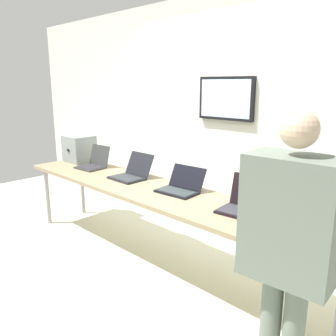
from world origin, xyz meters
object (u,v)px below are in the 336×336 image
at_px(workbench, 158,195).
at_px(person, 290,241).
at_px(laptop_station_1, 132,173).
at_px(equipment_box, 79,149).
at_px(laptop_station_2, 181,186).
at_px(laptop_station_0, 94,163).
at_px(laptop_station_3, 245,204).

bearing_deg(workbench, person, -21.63).
height_order(laptop_station_1, person, person).
xyz_separation_m(equipment_box, laptop_station_2, (1.79, -0.05, -0.11)).
height_order(workbench, laptop_station_1, laptop_station_1).
distance_m(equipment_box, laptop_station_0, 0.44).
bearing_deg(laptop_station_2, laptop_station_3, -2.32).
bearing_deg(person, laptop_station_0, 165.49).
xyz_separation_m(laptop_station_1, laptop_station_3, (1.39, -0.02, 0.00)).
xyz_separation_m(laptop_station_0, laptop_station_1, (0.68, 0.01, -0.00)).
height_order(equipment_box, laptop_station_3, equipment_box).
distance_m(equipment_box, laptop_station_2, 1.79).
xyz_separation_m(equipment_box, laptop_station_0, (0.42, -0.07, -0.11)).
bearing_deg(laptop_station_0, workbench, -4.46).
relative_size(equipment_box, laptop_station_0, 1.02).
relative_size(workbench, person, 2.27).
distance_m(workbench, equipment_box, 1.63).
bearing_deg(laptop_station_2, laptop_station_1, -179.07).
xyz_separation_m(laptop_station_0, person, (2.76, -0.71, 0.16)).
height_order(equipment_box, laptop_station_0, equipment_box).
bearing_deg(laptop_station_3, laptop_station_0, 179.84).
xyz_separation_m(laptop_station_1, laptop_station_2, (0.69, 0.01, -0.01)).
bearing_deg(laptop_station_3, equipment_box, 178.16).
distance_m(equipment_box, person, 3.27).
distance_m(laptop_station_3, person, 1.00).
distance_m(equipment_box, laptop_station_1, 1.11).
bearing_deg(laptop_station_2, workbench, -146.64).
relative_size(laptop_station_1, person, 0.23).
distance_m(laptop_station_1, person, 2.21).
distance_m(equipment_box, laptop_station_3, 2.49).
bearing_deg(laptop_station_1, equipment_box, 176.73).
bearing_deg(laptop_station_0, laptop_station_3, -0.16).
relative_size(workbench, laptop_station_1, 9.96).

